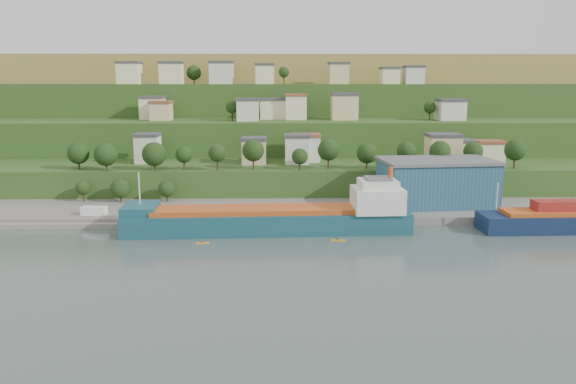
{
  "coord_description": "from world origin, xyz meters",
  "views": [
    {
      "loc": [
        -4.52,
        -122.9,
        35.99
      ],
      "look_at": [
        -1.9,
        15.0,
        8.81
      ],
      "focal_mm": 35.0,
      "sensor_mm": 36.0,
      "label": 1
    }
  ],
  "objects_px": {
    "warehouse": "(436,182)",
    "caravan": "(94,212)",
    "cargo_ship_near": "(277,220)",
    "kayak_orange": "(203,242)"
  },
  "relations": [
    {
      "from": "caravan",
      "to": "cargo_ship_near",
      "type": "bearing_deg",
      "value": -7.37
    },
    {
      "from": "warehouse",
      "to": "caravan",
      "type": "height_order",
      "value": "warehouse"
    },
    {
      "from": "cargo_ship_near",
      "to": "caravan",
      "type": "distance_m",
      "value": 48.63
    },
    {
      "from": "warehouse",
      "to": "caravan",
      "type": "xyz_separation_m",
      "value": [
        -92.24,
        -11.07,
        -5.77
      ]
    },
    {
      "from": "warehouse",
      "to": "caravan",
      "type": "relative_size",
      "value": 5.19
    },
    {
      "from": "cargo_ship_near",
      "to": "kayak_orange",
      "type": "xyz_separation_m",
      "value": [
        -16.82,
        -9.75,
        -2.62
      ]
    },
    {
      "from": "warehouse",
      "to": "caravan",
      "type": "bearing_deg",
      "value": -178.56
    },
    {
      "from": "cargo_ship_near",
      "to": "kayak_orange",
      "type": "bearing_deg",
      "value": -152.44
    },
    {
      "from": "cargo_ship_near",
      "to": "warehouse",
      "type": "bearing_deg",
      "value": 23.13
    },
    {
      "from": "caravan",
      "to": "kayak_orange",
      "type": "relative_size",
      "value": 2.06
    }
  ]
}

